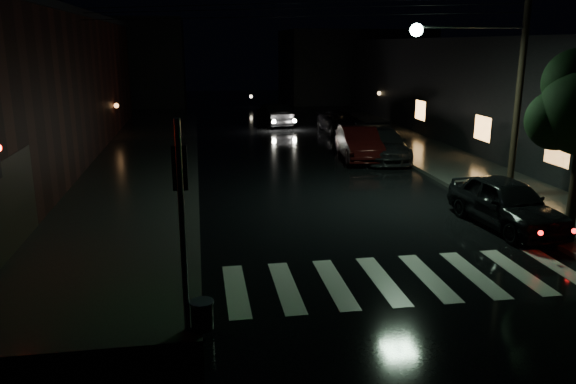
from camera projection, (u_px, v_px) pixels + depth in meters
name	position (u px, v px, depth m)	size (l,w,h in m)	color
ground	(289.00, 296.00, 12.96)	(120.00, 120.00, 0.00)	black
sidewalk_left	(131.00, 170.00, 25.53)	(6.00, 44.00, 0.15)	#282826
sidewalk_right	(442.00, 160.00, 27.85)	(4.00, 44.00, 0.15)	#282826
building_right	(532.00, 92.00, 32.00)	(10.00, 40.00, 6.00)	black
building_far_left	(109.00, 62.00, 53.35)	(14.00, 10.00, 8.00)	black
building_far_right	(353.00, 66.00, 57.18)	(14.00, 10.00, 7.00)	black
crosswalk	(405.00, 279.00, 13.90)	(9.00, 3.00, 0.01)	beige
signal_pole_corner	(192.00, 263.00, 10.84)	(0.68, 0.61, 4.20)	slate
utility_pole	(503.00, 74.00, 19.83)	(4.92, 0.44, 8.00)	black
parked_car_a	(506.00, 203.00, 17.70)	(1.86, 4.63, 1.58)	black
parked_car_b	(359.00, 143.00, 28.15)	(1.72, 4.93, 1.62)	black
parked_car_c	(382.00, 144.00, 28.20)	(2.19, 5.38, 1.56)	black
parked_car_d	(342.00, 122.00, 36.45)	(2.36, 5.11, 1.42)	black
oncoming_car	(274.00, 115.00, 39.98)	(1.65, 4.74, 1.56)	black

